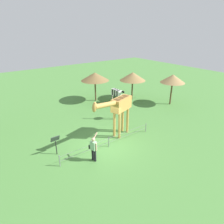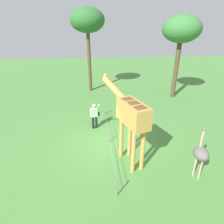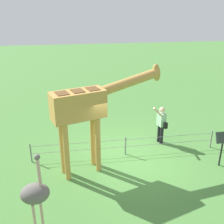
{
  "view_description": "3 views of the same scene",
  "coord_description": "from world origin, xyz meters",
  "px_view_note": "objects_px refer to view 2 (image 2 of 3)",
  "views": [
    {
      "loc": [
        6.75,
        9.71,
        7.55
      ],
      "look_at": [
        -0.83,
        -0.55,
        2.08
      ],
      "focal_mm": 32.32,
      "sensor_mm": 36.0,
      "label": 1
    },
    {
      "loc": [
        -8.39,
        0.89,
        5.64
      ],
      "look_at": [
        -0.84,
        0.12,
        2.15
      ],
      "focal_mm": 29.92,
      "sensor_mm": 36.0,
      "label": 2
    },
    {
      "loc": [
        -1.89,
        -8.55,
        5.44
      ],
      "look_at": [
        -0.41,
        0.91,
        1.5
      ],
      "focal_mm": 42.96,
      "sensor_mm": 36.0,
      "label": 3
    }
  ],
  "objects_px": {
    "giraffe": "(129,113)",
    "tree_east": "(182,30)",
    "tree_northeast": "(87,21)",
    "ostrich": "(201,154)",
    "info_sign": "(123,103)",
    "visitor": "(95,115)"
  },
  "relations": [
    {
      "from": "giraffe",
      "to": "tree_east",
      "type": "xyz_separation_m",
      "value": [
        7.98,
        -5.47,
        3.04
      ]
    },
    {
      "from": "visitor",
      "to": "tree_northeast",
      "type": "relative_size",
      "value": 0.24
    },
    {
      "from": "giraffe",
      "to": "tree_northeast",
      "type": "distance_m",
      "value": 11.27
    },
    {
      "from": "tree_east",
      "to": "info_sign",
      "type": "xyz_separation_m",
      "value": [
        -3.41,
        4.95,
        -4.42
      ]
    },
    {
      "from": "giraffe",
      "to": "ostrich",
      "type": "relative_size",
      "value": 1.75
    },
    {
      "from": "tree_northeast",
      "to": "info_sign",
      "type": "relative_size",
      "value": 5.43
    },
    {
      "from": "giraffe",
      "to": "ostrich",
      "type": "height_order",
      "value": "giraffe"
    },
    {
      "from": "visitor",
      "to": "tree_northeast",
      "type": "bearing_deg",
      "value": 2.12
    },
    {
      "from": "giraffe",
      "to": "tree_east",
      "type": "height_order",
      "value": "tree_east"
    },
    {
      "from": "visitor",
      "to": "info_sign",
      "type": "height_order",
      "value": "visitor"
    },
    {
      "from": "tree_northeast",
      "to": "ostrich",
      "type": "bearing_deg",
      "value": -160.31
    },
    {
      "from": "ostrich",
      "to": "tree_east",
      "type": "distance_m",
      "value": 10.78
    },
    {
      "from": "visitor",
      "to": "ostrich",
      "type": "relative_size",
      "value": 0.76
    },
    {
      "from": "visitor",
      "to": "tree_east",
      "type": "relative_size",
      "value": 0.26
    },
    {
      "from": "giraffe",
      "to": "ostrich",
      "type": "bearing_deg",
      "value": -120.33
    },
    {
      "from": "tree_northeast",
      "to": "info_sign",
      "type": "height_order",
      "value": "tree_northeast"
    },
    {
      "from": "visitor",
      "to": "ostrich",
      "type": "height_order",
      "value": "ostrich"
    },
    {
      "from": "visitor",
      "to": "tree_east",
      "type": "bearing_deg",
      "value": -54.2
    },
    {
      "from": "giraffe",
      "to": "tree_east",
      "type": "distance_m",
      "value": 10.15
    },
    {
      "from": "tree_east",
      "to": "visitor",
      "type": "bearing_deg",
      "value": 125.8
    },
    {
      "from": "ostrich",
      "to": "info_sign",
      "type": "distance_m",
      "value": 6.43
    },
    {
      "from": "tree_northeast",
      "to": "info_sign",
      "type": "xyz_separation_m",
      "value": [
        -5.93,
        -2.23,
        -5.1
      ]
    }
  ]
}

